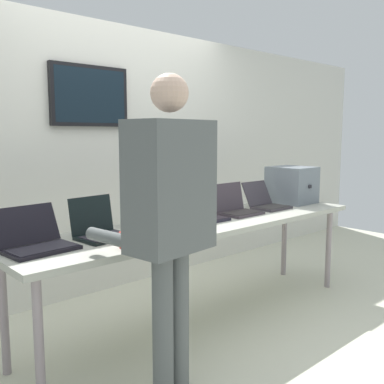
{
  "coord_description": "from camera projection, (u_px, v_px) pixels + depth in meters",
  "views": [
    {
      "loc": [
        -2.24,
        -2.33,
        1.43
      ],
      "look_at": [
        0.01,
        0.13,
        0.99
      ],
      "focal_mm": 40.94,
      "sensor_mm": 36.0,
      "label": 1
    }
  ],
  "objects": [
    {
      "name": "laptop_station_5",
      "position": [
        266.0,
        202.0,
        3.89
      ],
      "size": [
        0.31,
        0.34,
        0.23
      ],
      "color": "#39343B",
      "rests_on": "workbench"
    },
    {
      "name": "person",
      "position": [
        169.0,
        209.0,
        2.24
      ],
      "size": [
        0.49,
        0.63,
        1.73
      ],
      "color": "#575C5C",
      "rests_on": "ground"
    },
    {
      "name": "back_wall",
      "position": [
        118.0,
        157.0,
        4.05
      ],
      "size": [
        8.0,
        0.11,
        2.41
      ],
      "color": "silver",
      "rests_on": "ground"
    },
    {
      "name": "workbench",
      "position": [
        203.0,
        228.0,
        3.29
      ],
      "size": [
        2.98,
        0.7,
        0.78
      ],
      "color": "#B0B1A3",
      "rests_on": "ground"
    },
    {
      "name": "laptop_station_4",
      "position": [
        236.0,
        207.0,
        3.6
      ],
      "size": [
        0.34,
        0.29,
        0.25
      ],
      "color": "#3C333B",
      "rests_on": "workbench"
    },
    {
      "name": "laptop_station_3",
      "position": [
        198.0,
        212.0,
        3.35
      ],
      "size": [
        0.35,
        0.33,
        0.27
      ],
      "color": "#211F2C",
      "rests_on": "workbench"
    },
    {
      "name": "ground",
      "position": [
        202.0,
        323.0,
        3.39
      ],
      "size": [
        8.0,
        8.0,
        0.04
      ],
      "primitive_type": "cube",
      "color": "beige"
    },
    {
      "name": "laptop_station_1",
      "position": [
        100.0,
        228.0,
        2.77
      ],
      "size": [
        0.34,
        0.31,
        0.26
      ],
      "color": "black",
      "rests_on": "workbench"
    },
    {
      "name": "coffee_mug",
      "position": [
        127.0,
        240.0,
        2.53
      ],
      "size": [
        0.09,
        0.09,
        0.09
      ],
      "color": "red",
      "rests_on": "workbench"
    },
    {
      "name": "laptop_station_2",
      "position": [
        155.0,
        219.0,
        3.08
      ],
      "size": [
        0.36,
        0.38,
        0.26
      ],
      "color": "#252227",
      "rests_on": "workbench"
    },
    {
      "name": "equipment_box",
      "position": [
        292.0,
        185.0,
        4.18
      ],
      "size": [
        0.35,
        0.4,
        0.34
      ],
      "color": "slate",
      "rests_on": "workbench"
    },
    {
      "name": "laptop_station_0",
      "position": [
        36.0,
        240.0,
        2.49
      ],
      "size": [
        0.41,
        0.37,
        0.24
      ],
      "color": "black",
      "rests_on": "workbench"
    }
  ]
}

